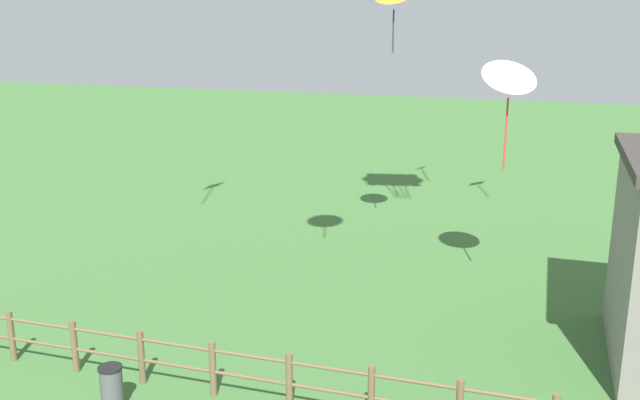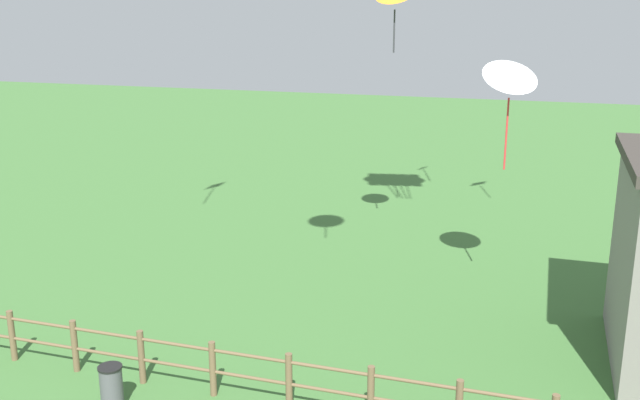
{
  "view_description": "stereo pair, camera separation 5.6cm",
  "coord_description": "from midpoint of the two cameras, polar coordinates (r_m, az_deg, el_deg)",
  "views": [
    {
      "loc": [
        4.42,
        -4.44,
        7.72
      ],
      "look_at": [
        0.0,
        9.43,
        3.81
      ],
      "focal_mm": 40.0,
      "sensor_mm": 36.0,
      "label": 1
    },
    {
      "loc": [
        4.47,
        -4.43,
        7.72
      ],
      "look_at": [
        0.0,
        9.43,
        3.81
      ],
      "focal_mm": 40.0,
      "sensor_mm": 36.0,
      "label": 2
    }
  ],
  "objects": [
    {
      "name": "trash_bin",
      "position": [
        15.15,
        -16.23,
        -14.21
      ],
      "size": [
        0.48,
        0.48,
        0.93
      ],
      "color": "#4C4C51",
      "rests_on": "ground_plane"
    },
    {
      "name": "kite_white_delta",
      "position": [
        18.69,
        15.07,
        9.51
      ],
      "size": [
        1.8,
        1.73,
        2.83
      ],
      "color": "white"
    },
    {
      "name": "wooden_fence",
      "position": [
        14.5,
        -2.39,
        -14.06
      ],
      "size": [
        20.11,
        0.14,
        1.2
      ],
      "color": "brown",
      "rests_on": "ground_plane"
    }
  ]
}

